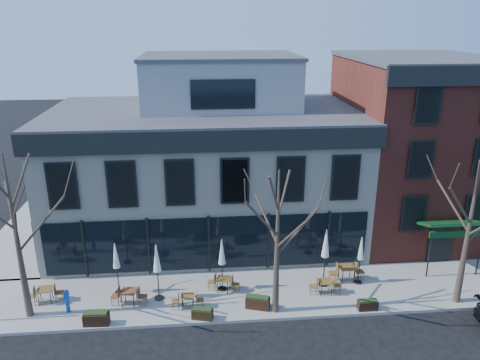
{
  "coord_description": "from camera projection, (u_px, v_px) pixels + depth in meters",
  "views": [
    {
      "loc": [
        -0.37,
        -22.59,
        13.35
      ],
      "look_at": [
        1.85,
        2.0,
        4.72
      ],
      "focal_mm": 35.0,
      "sensor_mm": 36.0,
      "label": 1
    }
  ],
  "objects": [
    {
      "name": "ground",
      "position": [
        210.0,
        274.0,
        25.67
      ],
      "size": [
        120.0,
        120.0,
        0.0
      ],
      "primitive_type": "plane",
      "color": "black",
      "rests_on": "ground"
    },
    {
      "name": "sidewalk_front",
      "position": [
        274.0,
        291.0,
        23.9
      ],
      "size": [
        33.5,
        4.7,
        0.15
      ],
      "primitive_type": "cube",
      "color": "gray",
      "rests_on": "ground"
    },
    {
      "name": "sidewalk_side",
      "position": [
        34.0,
        233.0,
        30.33
      ],
      "size": [
        4.5,
        12.0,
        0.15
      ],
      "primitive_type": "cube",
      "color": "gray",
      "rests_on": "ground"
    },
    {
      "name": "corner_building",
      "position": [
        207.0,
        165.0,
        28.88
      ],
      "size": [
        18.39,
        10.39,
        11.1
      ],
      "color": "silver",
      "rests_on": "ground"
    },
    {
      "name": "red_brick_building",
      "position": [
        411.0,
        146.0,
        29.6
      ],
      "size": [
        8.2,
        11.78,
        11.18
      ],
      "color": "maroon",
      "rests_on": "ground"
    },
    {
      "name": "tree_corner",
      "position": [
        17.0,
        236.0,
        20.54
      ],
      "size": [
        3.93,
        3.98,
        7.92
      ],
      "color": "#382B21",
      "rests_on": "sidewalk_front"
    },
    {
      "name": "tree_mid",
      "position": [
        277.0,
        242.0,
        21.01
      ],
      "size": [
        3.5,
        3.55,
        7.04
      ],
      "color": "#382B21",
      "rests_on": "sidewalk_front"
    },
    {
      "name": "tree_right",
      "position": [
        469.0,
        229.0,
        21.7
      ],
      "size": [
        3.72,
        3.77,
        7.48
      ],
      "color": "#382B21",
      "rests_on": "sidewalk_front"
    },
    {
      "name": "call_box",
      "position": [
        67.0,
        300.0,
        21.91
      ],
      "size": [
        0.24,
        0.24,
        1.22
      ],
      "color": "#0C3FA6",
      "rests_on": "sidewalk_front"
    },
    {
      "name": "cafe_set_0",
      "position": [
        45.0,
        294.0,
        22.74
      ],
      "size": [
        1.76,
        0.78,
        0.91
      ],
      "color": "brown",
      "rests_on": "sidewalk_front"
    },
    {
      "name": "cafe_set_1",
      "position": [
        129.0,
        296.0,
        22.55
      ],
      "size": [
        1.81,
        0.79,
        0.93
      ],
      "color": "brown",
      "rests_on": "sidewalk_front"
    },
    {
      "name": "cafe_set_2",
      "position": [
        188.0,
        300.0,
        22.29
      ],
      "size": [
        1.55,
        0.62,
        0.82
      ],
      "color": "brown",
      "rests_on": "sidewalk_front"
    },
    {
      "name": "cafe_set_3",
      "position": [
        224.0,
        283.0,
        23.7
      ],
      "size": [
        1.7,
        0.9,
        0.88
      ],
      "color": "brown",
      "rests_on": "sidewalk_front"
    },
    {
      "name": "cafe_set_4",
      "position": [
        325.0,
        285.0,
        23.48
      ],
      "size": [
        1.65,
        0.69,
        0.86
      ],
      "color": "brown",
      "rests_on": "sidewalk_front"
    },
    {
      "name": "cafe_set_5",
      "position": [
        347.0,
        272.0,
        24.58
      ],
      "size": [
        1.91,
        0.78,
        1.01
      ],
      "color": "brown",
      "rests_on": "sidewalk_front"
    },
    {
      "name": "umbrella_0",
      "position": [
        116.0,
        258.0,
        22.99
      ],
      "size": [
        0.45,
        0.45,
        2.79
      ],
      "color": "black",
      "rests_on": "sidewalk_front"
    },
    {
      "name": "umbrella_1",
      "position": [
        157.0,
        261.0,
        22.48
      ],
      "size": [
        0.47,
        0.47,
        2.96
      ],
      "color": "black",
      "rests_on": "sidewalk_front"
    },
    {
      "name": "umbrella_2",
      "position": [
        222.0,
        255.0,
        23.31
      ],
      "size": [
        0.45,
        0.45,
        2.82
      ],
      "color": "black",
      "rests_on": "sidewalk_front"
    },
    {
      "name": "umbrella_3",
      "position": [
        326.0,
        246.0,
        23.64
      ],
      "size": [
        0.5,
        0.5,
        3.15
      ],
      "color": "black",
      "rests_on": "sidewalk_front"
    },
    {
      "name": "umbrella_4",
      "position": [
        361.0,
        251.0,
        23.94
      ],
      "size": [
        0.42,
        0.42,
        2.64
      ],
      "color": "black",
      "rests_on": "sidewalk_front"
    },
    {
      "name": "planter_0",
      "position": [
        96.0,
        318.0,
        21.12
      ],
      "size": [
        1.16,
        0.51,
        0.64
      ],
      "color": "black",
      "rests_on": "sidewalk_front"
    },
    {
      "name": "planter_1",
      "position": [
        202.0,
        314.0,
        21.55
      ],
      "size": [
        1.04,
        0.62,
        0.54
      ],
      "color": "black",
      "rests_on": "sidewalk_front"
    },
    {
      "name": "planter_2",
      "position": [
        258.0,
        302.0,
        22.32
      ],
      "size": [
        1.22,
        0.78,
        0.64
      ],
      "color": "black",
      "rests_on": "sidewalk_front"
    },
    {
      "name": "planter_3",
      "position": [
        368.0,
        305.0,
        22.22
      ],
      "size": [
        0.95,
        0.39,
        0.53
      ],
      "color": "black",
      "rests_on": "sidewalk_front"
    }
  ]
}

